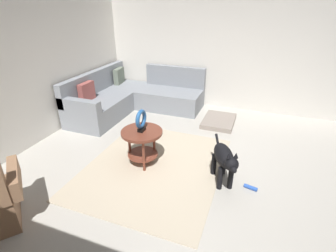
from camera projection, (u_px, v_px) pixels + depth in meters
name	position (u px, v px, depth m)	size (l,w,h in m)	color
ground_plane	(198.00, 186.00, 3.45)	(6.00, 6.00, 0.10)	#B7B2A8
wall_back	(9.00, 66.00, 3.75)	(6.00, 0.12, 2.70)	silver
wall_right	(236.00, 47.00, 5.30)	(0.12, 6.00, 2.70)	silver
area_rug	(155.00, 166.00, 3.77)	(2.30, 1.90, 0.01)	#BCAD93
sectional_couch	(132.00, 98.00, 5.60)	(2.20, 2.25, 0.88)	gray
side_table	(142.00, 138.00, 3.68)	(0.60, 0.60, 0.54)	brown
torus_sculpture	(141.00, 120.00, 3.55)	(0.28, 0.08, 0.33)	black
dog_bed_mat	(219.00, 121.00, 5.10)	(0.80, 0.60, 0.09)	gray
dog	(224.00, 159.00, 3.28)	(0.79, 0.43, 0.63)	black
dog_toy_rope	(251.00, 187.00, 3.31)	(0.05, 0.05, 0.17)	blue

